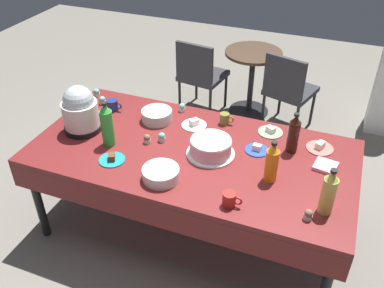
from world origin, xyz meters
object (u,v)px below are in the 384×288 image
object	(u,v)px
dessert_plate_teal	(112,159)
cupcake_rose	(102,100)
dessert_plate_white	(194,124)
soda_bottle_orange_juice	(272,163)
cupcake_cocoa	(182,108)
glass_salad_bowl	(157,115)
potluck_table	(192,157)
cupcake_vanilla	(308,215)
coffee_mug_navy	(113,105)
frosted_layer_cake	(211,147)
dessert_plate_coral	(320,147)
cupcake_lemon	(162,137)
dessert_plate_cobalt	(257,149)
coffee_mug_olive	(225,119)
maroon_chair_right	(288,87)
round_cafe_table	(252,71)
soda_bottle_lime_soda	(107,125)
slow_cooker	(80,110)
soda_bottle_ginger_ale	(329,193)
cupcake_berry	(147,139)
soda_bottle_cola	(294,134)
maroon_chair_left	(200,73)
ceramic_snack_bowl	(161,174)
cupcake_mint	(97,93)
coffee_mug_red	(230,199)
dessert_plate_sage	(270,131)

from	to	relation	value
dessert_plate_teal	cupcake_rose	world-z (taller)	cupcake_rose
dessert_plate_teal	dessert_plate_white	bearing A→B (deg)	59.26
soda_bottle_orange_juice	cupcake_cocoa	bearing A→B (deg)	145.30
glass_salad_bowl	cupcake_rose	xyz separation A→B (m)	(-0.52, 0.07, -0.01)
potluck_table	cupcake_vanilla	world-z (taller)	cupcake_vanilla
dessert_plate_teal	coffee_mug_navy	size ratio (longest dim) A/B	1.37
soda_bottle_orange_juice	cupcake_rose	bearing A→B (deg)	163.15
frosted_layer_cake	dessert_plate_white	bearing A→B (deg)	128.65
dessert_plate_coral	cupcake_lemon	distance (m)	1.09
dessert_plate_cobalt	coffee_mug_olive	world-z (taller)	coffee_mug_olive
maroon_chair_right	round_cafe_table	size ratio (longest dim) A/B	1.18
cupcake_lemon	soda_bottle_lime_soda	size ratio (longest dim) A/B	0.20
slow_cooker	soda_bottle_ginger_ale	xyz separation A→B (m)	(1.75, -0.22, -0.03)
dessert_plate_white	cupcake_lemon	xyz separation A→B (m)	(-0.14, -0.27, 0.02)
potluck_table	maroon_chair_right	xyz separation A→B (m)	(0.38, 1.68, -0.20)
dessert_plate_cobalt	coffee_mug_navy	distance (m)	1.20
dessert_plate_coral	cupcake_vanilla	distance (m)	0.71
cupcake_berry	cupcake_rose	world-z (taller)	same
cupcake_vanilla	cupcake_rose	world-z (taller)	same
coffee_mug_navy	soda_bottle_cola	bearing A→B (deg)	-1.61
coffee_mug_navy	maroon_chair_left	distance (m)	1.44
soda_bottle_lime_soda	coffee_mug_olive	size ratio (longest dim) A/B	3.03
glass_salad_bowl	ceramic_snack_bowl	distance (m)	0.70
soda_bottle_ginger_ale	coffee_mug_olive	distance (m)	1.07
ceramic_snack_bowl	cupcake_cocoa	bearing A→B (deg)	103.41
dessert_plate_teal	cupcake_cocoa	size ratio (longest dim) A/B	2.59
cupcake_vanilla	coffee_mug_olive	xyz separation A→B (m)	(-0.73, 0.78, 0.01)
maroon_chair_right	slow_cooker	bearing A→B (deg)	-125.02
glass_salad_bowl	dessert_plate_white	bearing A→B (deg)	6.37
cupcake_mint	maroon_chair_left	size ratio (longest dim) A/B	0.08
coffee_mug_red	soda_bottle_orange_juice	bearing A→B (deg)	62.21
soda_bottle_ginger_ale	soda_bottle_cola	size ratio (longest dim) A/B	1.02
cupcake_mint	soda_bottle_cola	bearing A→B (deg)	-6.52
dessert_plate_teal	cupcake_vanilla	bearing A→B (deg)	-3.40
cupcake_lemon	cupcake_mint	distance (m)	0.88
soda_bottle_ginger_ale	dessert_plate_coral	bearing A→B (deg)	99.53
dessert_plate_coral	coffee_mug_navy	distance (m)	1.59
dessert_plate_teal	potluck_table	bearing A→B (deg)	33.62
soda_bottle_ginger_ale	maroon_chair_left	world-z (taller)	soda_bottle_ginger_ale
soda_bottle_orange_juice	coffee_mug_red	bearing A→B (deg)	-117.79
dessert_plate_teal	soda_bottle_lime_soda	world-z (taller)	soda_bottle_lime_soda
ceramic_snack_bowl	soda_bottle_lime_soda	distance (m)	0.55
dessert_plate_coral	cupcake_mint	distance (m)	1.83
soda_bottle_cola	maroon_chair_right	distance (m)	1.51
dessert_plate_sage	cupcake_mint	distance (m)	1.47
cupcake_rose	cupcake_mint	bearing A→B (deg)	139.39
dessert_plate_sage	cupcake_mint	world-z (taller)	cupcake_mint
dessert_plate_teal	soda_bottle_orange_juice	world-z (taller)	soda_bottle_orange_juice
soda_bottle_lime_soda	dessert_plate_coral	bearing A→B (deg)	18.98
dessert_plate_white	cupcake_mint	world-z (taller)	cupcake_mint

